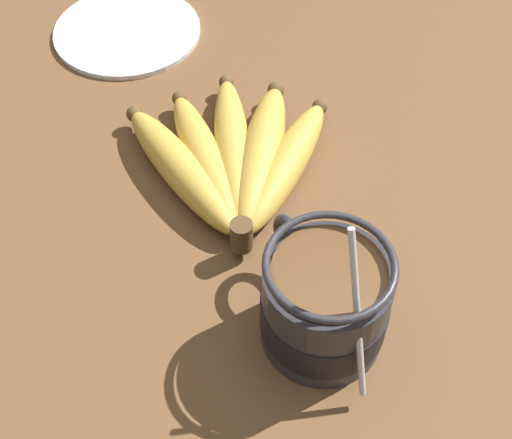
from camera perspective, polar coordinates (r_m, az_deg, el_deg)
name	(u,v)px	position (r cm, az deg, el deg)	size (l,w,h in cm)	color
table	(289,329)	(60.58, 2.66, -8.75)	(124.18, 124.18, 2.57)	brown
coffee_mug	(324,304)	(55.29, 5.46, -6.71)	(15.36, 9.97, 15.98)	#28282D
banana_bunch	(233,159)	(68.14, -1.81, 4.83)	(21.77, 20.52, 4.17)	#4C381E
small_plate	(130,30)	(87.15, -10.02, 14.70)	(17.03, 17.03, 0.60)	silver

